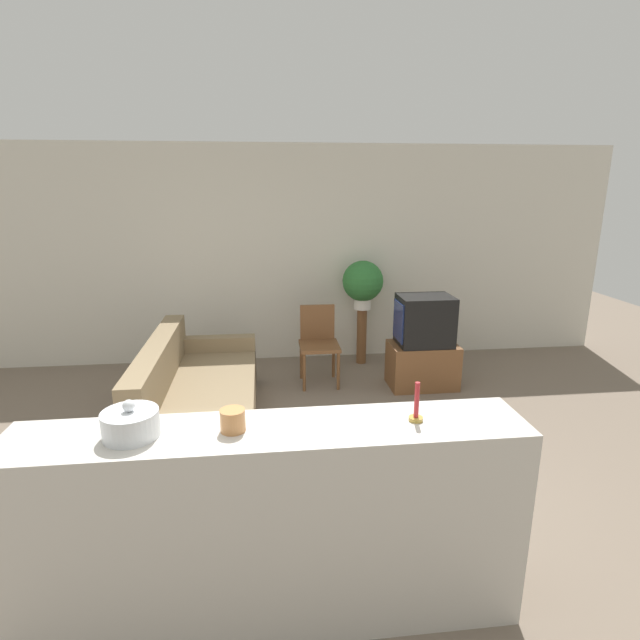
{
  "coord_description": "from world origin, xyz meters",
  "views": [
    {
      "loc": [
        -0.02,
        -2.86,
        2.22
      ],
      "look_at": [
        0.56,
        2.12,
        0.85
      ],
      "focal_mm": 28.0,
      "sensor_mm": 36.0,
      "label": 1
    }
  ],
  "objects_px": {
    "potted_plant": "(363,282)",
    "decorative_bowl": "(131,424)",
    "couch": "(197,397)",
    "television": "(424,320)",
    "wooden_chair": "(319,340)"
  },
  "relations": [
    {
      "from": "potted_plant",
      "to": "decorative_bowl",
      "type": "distance_m",
      "value": 4.2
    },
    {
      "from": "couch",
      "to": "television",
      "type": "distance_m",
      "value": 2.54
    },
    {
      "from": "television",
      "to": "decorative_bowl",
      "type": "xyz_separation_m",
      "value": [
        -2.38,
        -2.94,
        0.38
      ]
    },
    {
      "from": "wooden_chair",
      "to": "couch",
      "type": "bearing_deg",
      "value": -143.52
    },
    {
      "from": "wooden_chair",
      "to": "decorative_bowl",
      "type": "relative_size",
      "value": 3.41
    },
    {
      "from": "wooden_chair",
      "to": "potted_plant",
      "type": "height_order",
      "value": "potted_plant"
    },
    {
      "from": "television",
      "to": "wooden_chair",
      "type": "distance_m",
      "value": 1.2
    },
    {
      "from": "decorative_bowl",
      "to": "television",
      "type": "bearing_deg",
      "value": 51.03
    },
    {
      "from": "couch",
      "to": "television",
      "type": "bearing_deg",
      "value": 15.46
    },
    {
      "from": "television",
      "to": "couch",
      "type": "bearing_deg",
      "value": -164.54
    },
    {
      "from": "potted_plant",
      "to": "decorative_bowl",
      "type": "relative_size",
      "value": 2.33
    },
    {
      "from": "wooden_chair",
      "to": "potted_plant",
      "type": "xyz_separation_m",
      "value": [
        0.61,
        0.57,
        0.55
      ]
    },
    {
      "from": "couch",
      "to": "wooden_chair",
      "type": "relative_size",
      "value": 2.37
    },
    {
      "from": "couch",
      "to": "wooden_chair",
      "type": "height_order",
      "value": "wooden_chair"
    },
    {
      "from": "couch",
      "to": "decorative_bowl",
      "type": "bearing_deg",
      "value": -89.34
    }
  ]
}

